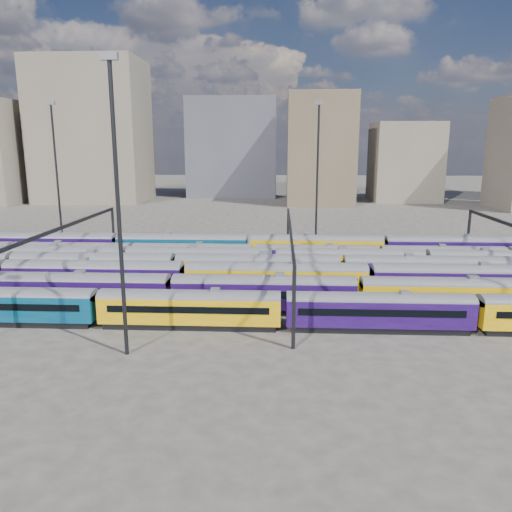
{
  "coord_description": "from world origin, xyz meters",
  "views": [
    {
      "loc": [
        8.68,
        -63.33,
        18.43
      ],
      "look_at": [
        5.3,
        5.68,
        3.0
      ],
      "focal_mm": 35.0,
      "sensor_mm": 36.0,
      "label": 1
    }
  ],
  "objects_px": {
    "rake_0": "(379,307)",
    "rake_1": "(171,288)",
    "mast_2": "(118,199)",
    "rake_2": "(95,274)"
  },
  "relations": [
    {
      "from": "rake_0",
      "to": "mast_2",
      "type": "distance_m",
      "value": 27.27
    },
    {
      "from": "rake_0",
      "to": "mast_2",
      "type": "bearing_deg",
      "value": -163.55
    },
    {
      "from": "rake_0",
      "to": "rake_1",
      "type": "xyz_separation_m",
      "value": [
        -22.21,
        5.0,
        0.22
      ]
    },
    {
      "from": "rake_0",
      "to": "rake_2",
      "type": "xyz_separation_m",
      "value": [
        -32.79,
        10.0,
        0.42
      ]
    },
    {
      "from": "rake_1",
      "to": "rake_2",
      "type": "height_order",
      "value": "rake_2"
    },
    {
      "from": "rake_1",
      "to": "mast_2",
      "type": "xyz_separation_m",
      "value": [
        -1.5,
        -12.0,
        11.28
      ]
    },
    {
      "from": "rake_2",
      "to": "mast_2",
      "type": "bearing_deg",
      "value": -61.9
    },
    {
      "from": "rake_0",
      "to": "mast_2",
      "type": "xyz_separation_m",
      "value": [
        -23.71,
        -7.0,
        11.5
      ]
    },
    {
      "from": "rake_1",
      "to": "rake_2",
      "type": "bearing_deg",
      "value": 154.71
    },
    {
      "from": "rake_1",
      "to": "rake_2",
      "type": "distance_m",
      "value": 11.71
    }
  ]
}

